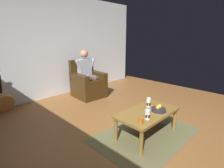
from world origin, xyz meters
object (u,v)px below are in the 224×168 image
at_px(wine_glass_near, 149,101).
at_px(wine_glass_far, 148,113).
at_px(coffee_table, 147,115).
at_px(person_seated, 87,72).
at_px(guitar, 4,102).
at_px(armchair, 88,84).
at_px(candle_jar, 141,120).
at_px(fruit_bowl, 159,109).

xyz_separation_m(wine_glass_near, wine_glass_far, (0.42, 0.26, -0.01)).
height_order(coffee_table, wine_glass_far, wine_glass_far).
bearing_deg(person_seated, guitar, -10.99).
distance_m(armchair, wine_glass_near, 2.25).
bearing_deg(guitar, wine_glass_near, 120.18).
xyz_separation_m(person_seated, wine_glass_near, (0.36, 2.22, -0.15)).
bearing_deg(person_seated, wine_glass_near, 84.57).
bearing_deg(wine_glass_near, candle_jar, 23.12).
relative_size(guitar, candle_jar, 12.71).
xyz_separation_m(person_seated, guitar, (1.96, -0.52, -0.48)).
height_order(wine_glass_near, fruit_bowl, wine_glass_near).
distance_m(armchair, guitar, 2.03).
distance_m(wine_glass_near, candle_jar, 0.63).
height_order(armchair, guitar, armchair).
xyz_separation_m(wine_glass_near, fruit_bowl, (0.04, 0.22, -0.08)).
xyz_separation_m(person_seated, candle_jar, (0.94, 2.46, -0.23)).
xyz_separation_m(guitar, fruit_bowl, (-1.56, 2.96, 0.24)).
distance_m(guitar, fruit_bowl, 3.35).
height_order(wine_glass_far, candle_jar, wine_glass_far).
height_order(coffee_table, candle_jar, candle_jar).
height_order(armchair, candle_jar, armchair).
distance_m(fruit_bowl, candle_jar, 0.54).
height_order(guitar, wine_glass_far, guitar).
relative_size(coffee_table, candle_jar, 14.71).
distance_m(coffee_table, guitar, 3.17).
distance_m(armchair, fruit_bowl, 2.47).
relative_size(armchair, fruit_bowl, 4.30).
bearing_deg(wine_glass_near, armchair, -99.35).
xyz_separation_m(guitar, wine_glass_near, (-1.59, 2.74, 0.32)).
bearing_deg(wine_glass_far, armchair, -107.59).
bearing_deg(fruit_bowl, guitar, -62.26).
relative_size(wine_glass_far, candle_jar, 2.06).
bearing_deg(coffee_table, guitar, -63.50).
bearing_deg(fruit_bowl, candle_jar, 2.32).
bearing_deg(wine_glass_far, candle_jar, -4.36).
xyz_separation_m(armchair, guitar, (1.96, -0.52, -0.13)).
bearing_deg(person_seated, candle_jar, 73.05).
bearing_deg(wine_glass_far, fruit_bowl, -174.99).
relative_size(person_seated, guitar, 1.34).
height_order(armchair, fruit_bowl, armchair).
distance_m(wine_glass_far, candle_jar, 0.17).
bearing_deg(wine_glass_near, coffee_table, 29.99).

